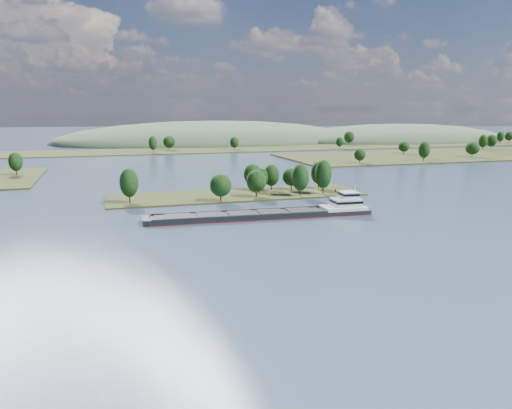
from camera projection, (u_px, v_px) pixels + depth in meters
name	position (u px, v px, depth m)	size (l,w,h in m)	color
ground	(291.00, 230.00, 140.92)	(1800.00, 1800.00, 0.00)	#34435B
tree_island	(252.00, 186.00, 196.91)	(100.00, 31.74, 14.82)	#2C3316
right_bank	(492.00, 153.00, 376.28)	(320.00, 90.00, 14.90)	#2C3316
back_shoreline	(176.00, 150.00, 405.73)	(900.00, 60.00, 14.40)	#2C3316
hill_east	(398.00, 140.00, 544.57)	(260.00, 140.00, 36.00)	#40543A
hill_west	(213.00, 142.00, 514.93)	(320.00, 160.00, 44.00)	#40543A
cargo_barge	(276.00, 213.00, 158.17)	(72.86, 13.23, 9.80)	black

